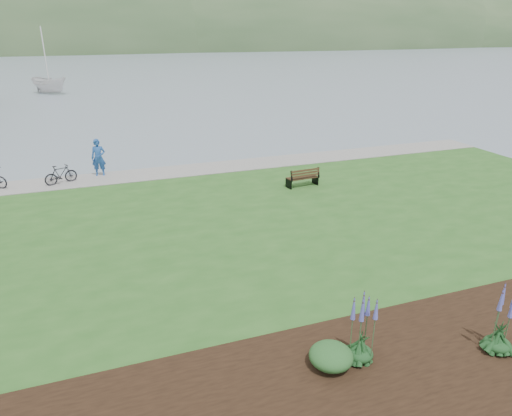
{
  "coord_description": "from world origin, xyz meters",
  "views": [
    {
      "loc": [
        -5.72,
        -16.25,
        7.43
      ],
      "look_at": [
        -0.48,
        -1.6,
        1.3
      ],
      "focal_mm": 32.0,
      "sensor_mm": 36.0,
      "label": 1
    }
  ],
  "objects": [
    {
      "name": "ground",
      "position": [
        0.0,
        0.0,
        0.0
      ],
      "size": [
        600.0,
        600.0,
        0.0
      ],
      "primitive_type": "plane",
      "color": "slate",
      "rests_on": "ground"
    },
    {
      "name": "lawn",
      "position": [
        0.0,
        -2.0,
        0.2
      ],
      "size": [
        34.0,
        20.0,
        0.4
      ],
      "primitive_type": "cube",
      "color": "#25541D",
      "rests_on": "ground"
    },
    {
      "name": "shoreline_path",
      "position": [
        0.0,
        6.9,
        0.42
      ],
      "size": [
        34.0,
        2.2,
        0.03
      ],
      "primitive_type": "cube",
      "color": "gray",
      "rests_on": "lawn"
    },
    {
      "name": "garden_bed",
      "position": [
        3.0,
        -9.8,
        0.42
      ],
      "size": [
        24.0,
        4.4,
        0.04
      ],
      "primitive_type": "cube",
      "color": "black",
      "rests_on": "lawn"
    },
    {
      "name": "far_hillside",
      "position": [
        20.0,
        170.0,
        0.0
      ],
      "size": [
        580.0,
        80.0,
        38.0
      ],
      "primitive_type": null,
      "color": "#33502D",
      "rests_on": "ground"
    },
    {
      "name": "park_bench",
      "position": [
        3.36,
        2.43,
        0.87
      ],
      "size": [
        1.56,
        0.75,
        0.94
      ],
      "rotation": [
        0.0,
        0.0,
        0.09
      ],
      "color": "#312113",
      "rests_on": "lawn"
    },
    {
      "name": "person",
      "position": [
        -5.68,
        7.5,
        1.52
      ],
      "size": [
        0.9,
        0.69,
        2.24
      ],
      "primitive_type": "imported",
      "rotation": [
        0.0,
        0.0,
        -0.17
      ],
      "color": "#204D95",
      "rests_on": "lawn"
    },
    {
      "name": "bicycle_b",
      "position": [
        -7.51,
        6.78,
        0.87
      ],
      "size": [
        1.01,
        1.61,
        0.94
      ],
      "primitive_type": "imported",
      "rotation": [
        0.0,
        0.0,
        1.96
      ],
      "color": "black",
      "rests_on": "lawn"
    },
    {
      "name": "sailboat",
      "position": [
        -10.13,
        46.03,
        0.0
      ],
      "size": [
        13.28,
        13.29,
        24.57
      ],
      "primitive_type": "imported",
      "rotation": [
        0.0,
        0.0,
        0.74
      ],
      "color": "silver",
      "rests_on": "ground"
    },
    {
      "name": "echium_0",
      "position": [
        2.5,
        -9.95,
        1.2
      ],
      "size": [
        0.62,
        0.62,
        1.91
      ],
      "color": "#143819",
      "rests_on": "garden_bed"
    },
    {
      "name": "echium_4",
      "position": [
        -0.69,
        -9.14,
        1.29
      ],
      "size": [
        0.62,
        0.62,
        2.0
      ],
      "color": "#143819",
      "rests_on": "garden_bed"
    },
    {
      "name": "shrub_0",
      "position": [
        -1.4,
        -9.11,
        0.69
      ],
      "size": [
        0.99,
        0.99,
        0.49
      ],
      "primitive_type": "ellipsoid",
      "color": "#1E4C21",
      "rests_on": "garden_bed"
    }
  ]
}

